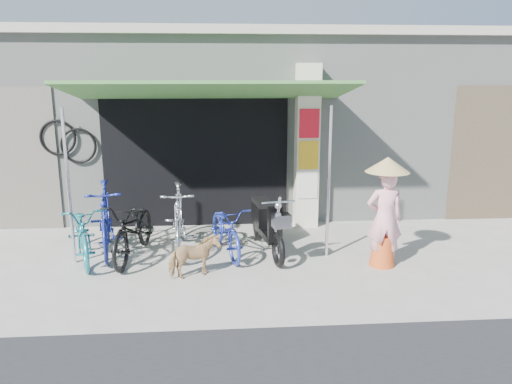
{
  "coord_description": "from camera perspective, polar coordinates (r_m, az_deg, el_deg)",
  "views": [
    {
      "loc": [
        -0.78,
        -6.62,
        2.81
      ],
      "look_at": [
        -0.2,
        1.0,
        1.0
      ],
      "focal_mm": 35.0,
      "sensor_mm": 36.0,
      "label": 1
    }
  ],
  "objects": [
    {
      "name": "ground",
      "position": [
        7.23,
        2.21,
        -9.55
      ],
      "size": [
        80.0,
        80.0,
        0.0
      ],
      "primitive_type": "plane",
      "color": "#AFA99E",
      "rests_on": "ground"
    },
    {
      "name": "bicycle_shop",
      "position": [
        11.78,
        -0.56,
        8.57
      ],
      "size": [
        12.3,
        5.3,
        3.66
      ],
      "color": "#989C95",
      "rests_on": "ground"
    },
    {
      "name": "shop_pillar",
      "position": [
        9.3,
        5.81,
        5.15
      ],
      "size": [
        0.42,
        0.44,
        3.0
      ],
      "color": "beige",
      "rests_on": "ground"
    },
    {
      "name": "awning",
      "position": [
        8.25,
        -5.31,
        11.21
      ],
      "size": [
        4.6,
        1.88,
        2.72
      ],
      "color": "#3B7132",
      "rests_on": "ground"
    },
    {
      "name": "bike_teal",
      "position": [
        8.12,
        -19.18,
        -4.32
      ],
      "size": [
        1.12,
        1.83,
        0.91
      ],
      "primitive_type": "imported",
      "rotation": [
        0.0,
        0.0,
        0.32
      ],
      "color": "#1C7881",
      "rests_on": "ground"
    },
    {
      "name": "bike_blue",
      "position": [
        8.3,
        -16.8,
        -2.96
      ],
      "size": [
        0.87,
        1.95,
        1.13
      ],
      "primitive_type": "imported",
      "rotation": [
        0.0,
        0.0,
        0.18
      ],
      "color": "navy",
      "rests_on": "ground"
    },
    {
      "name": "bike_black",
      "position": [
        7.99,
        -13.78,
        -4.1
      ],
      "size": [
        0.89,
        1.87,
        0.94
      ],
      "primitive_type": "imported",
      "rotation": [
        0.0,
        0.0,
        -0.15
      ],
      "color": "black",
      "rests_on": "ground"
    },
    {
      "name": "bike_silver",
      "position": [
        8.15,
        -8.82,
        -3.01
      ],
      "size": [
        0.6,
        1.82,
        1.08
      ],
      "primitive_type": "imported",
      "rotation": [
        0.0,
        0.0,
        0.05
      ],
      "color": "silver",
      "rests_on": "ground"
    },
    {
      "name": "bike_navy",
      "position": [
        7.95,
        -3.44,
        -4.25
      ],
      "size": [
        0.92,
        1.66,
        0.83
      ],
      "primitive_type": "imported",
      "rotation": [
        0.0,
        0.0,
        0.25
      ],
      "color": "#22339C",
      "rests_on": "ground"
    },
    {
      "name": "street_dog",
      "position": [
        7.13,
        -7.08,
        -7.37
      ],
      "size": [
        0.79,
        0.58,
        0.6
      ],
      "primitive_type": "imported",
      "rotation": [
        0.0,
        0.0,
        1.98
      ],
      "color": "tan",
      "rests_on": "ground"
    },
    {
      "name": "moped",
      "position": [
        8.02,
        1.25,
        -3.73
      ],
      "size": [
        0.57,
        1.77,
        1.01
      ],
      "rotation": [
        0.0,
        0.0,
        0.16
      ],
      "color": "black",
      "rests_on": "ground"
    },
    {
      "name": "nun",
      "position": [
        7.58,
        14.51,
        -2.28
      ],
      "size": [
        0.64,
        0.64,
        1.65
      ],
      "rotation": [
        0.0,
        0.0,
        3.09
      ],
      "color": "#F4A4B0",
      "rests_on": "ground"
    }
  ]
}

